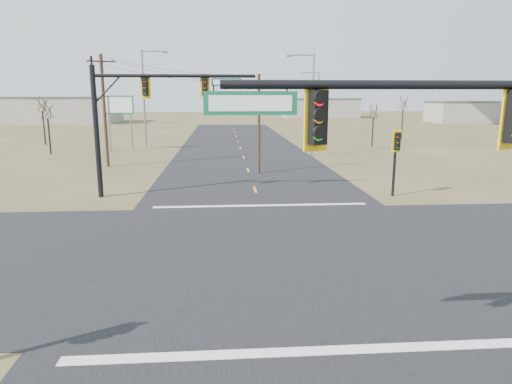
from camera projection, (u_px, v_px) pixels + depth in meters
ground at (276, 250)px, 18.39m from camera, size 320.00×320.00×0.00m
road_ew at (276, 250)px, 18.39m from camera, size 160.00×14.00×0.02m
road_ns at (276, 250)px, 18.39m from camera, size 14.00×160.00×0.02m
stop_bar_near at (312, 351)px, 11.07m from camera, size 12.00×0.40×0.01m
stop_bar_far at (261, 205)px, 25.70m from camera, size 12.00×0.40×0.01m
mast_arm_far at (143, 104)px, 27.07m from camera, size 9.67×0.41×7.84m
pedestal_signal_ne at (396, 147)px, 27.51m from camera, size 0.56×0.49×4.12m
utility_pole_near at (259, 122)px, 35.64m from camera, size 1.89×0.37×7.73m
utility_pole_far at (104, 109)px, 38.92m from camera, size 2.25×0.82×9.50m
highway_sign at (119, 112)px, 50.78m from camera, size 3.24×0.28×6.09m
streetlight_a at (311, 99)px, 45.74m from camera, size 2.84×0.30×10.19m
streetlight_b at (317, 100)px, 67.39m from camera, size 2.67×0.37×9.55m
streetlight_c at (146, 93)px, 54.22m from camera, size 3.17×0.39×11.36m
bare_tree_a at (47, 109)px, 47.27m from camera, size 3.07×3.07×5.91m
bare_tree_b at (42, 103)px, 56.45m from camera, size 2.89×2.89×6.43m
bare_tree_c at (374, 110)px, 53.90m from camera, size 3.08×3.08×5.64m
bare_tree_d at (404, 103)px, 62.84m from camera, size 2.48×2.48×6.35m
warehouse_left at (54, 111)px, 102.74m from camera, size 28.00×14.00×5.50m
warehouse_mid at (319, 109)px, 126.98m from camera, size 20.00×12.00×5.00m
warehouse_right at (471, 112)px, 104.80m from camera, size 18.00×10.00×4.50m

